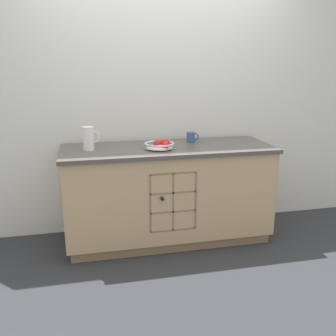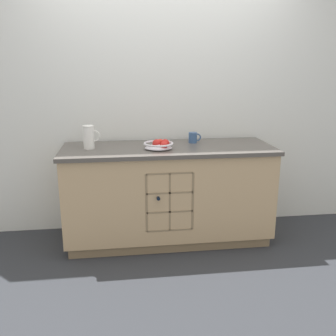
# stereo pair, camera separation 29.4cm
# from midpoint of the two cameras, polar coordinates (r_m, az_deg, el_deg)

# --- Properties ---
(ground_plane) EXTENTS (14.00, 14.00, 0.00)m
(ground_plane) POSITION_cam_midpoint_polar(r_m,az_deg,el_deg) (3.64, 2.35, -10.66)
(ground_plane) COLOR #2D3035
(back_wall) EXTENTS (4.40, 0.06, 2.55)m
(back_wall) POSITION_cam_midpoint_polar(r_m,az_deg,el_deg) (3.68, 1.51, 10.32)
(back_wall) COLOR silver
(back_wall) RESTS_ON ground_plane
(kitchen_island) EXTENTS (1.89, 0.69, 0.89)m
(kitchen_island) POSITION_cam_midpoint_polar(r_m,az_deg,el_deg) (3.47, 2.43, -3.92)
(kitchen_island) COLOR #8B7354
(kitchen_island) RESTS_ON ground_plane
(fruit_bowl) EXTENTS (0.26, 0.26, 0.08)m
(fruit_bowl) POSITION_cam_midpoint_polar(r_m,az_deg,el_deg) (3.26, 1.24, 3.59)
(fruit_bowl) COLOR silver
(fruit_bowl) RESTS_ON kitchen_island
(white_pitcher) EXTENTS (0.15, 0.10, 0.20)m
(white_pitcher) POSITION_cam_midpoint_polar(r_m,az_deg,el_deg) (3.29, -9.47, 4.71)
(white_pitcher) COLOR white
(white_pitcher) RESTS_ON kitchen_island
(ceramic_mug) EXTENTS (0.12, 0.08, 0.10)m
(ceramic_mug) POSITION_cam_midpoint_polar(r_m,az_deg,el_deg) (3.54, 6.25, 4.61)
(ceramic_mug) COLOR #385684
(ceramic_mug) RESTS_ON kitchen_island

